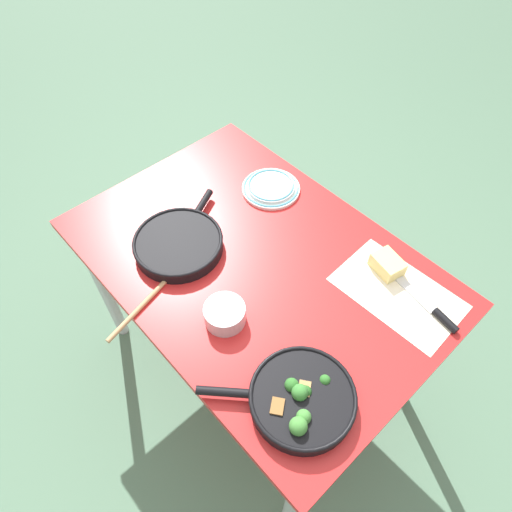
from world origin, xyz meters
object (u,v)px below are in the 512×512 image
(skillet_broccoli, at_px, (301,398))
(wooden_spoon, at_px, (161,285))
(grater_knife, at_px, (429,306))
(prep_bowl_steel, at_px, (225,314))
(cheese_block, at_px, (387,265))
(dinner_plate_stack, at_px, (271,187))
(skillet_eggs, at_px, (179,243))

(skillet_broccoli, distance_m, wooden_spoon, 0.55)
(grater_knife, distance_m, prep_bowl_steel, 0.61)
(prep_bowl_steel, bearing_deg, skillet_broccoli, -2.94)
(wooden_spoon, distance_m, prep_bowl_steel, 0.24)
(skillet_broccoli, height_order, prep_bowl_steel, skillet_broccoli)
(prep_bowl_steel, bearing_deg, grater_knife, 51.35)
(skillet_broccoli, bearing_deg, cheese_block, -120.67)
(dinner_plate_stack, bearing_deg, grater_knife, -0.10)
(cheese_block, bearing_deg, wooden_spoon, -127.11)
(skillet_eggs, bearing_deg, wooden_spoon, -174.15)
(grater_knife, distance_m, dinner_plate_stack, 0.69)
(prep_bowl_steel, bearing_deg, dinner_plate_stack, 122.68)
(skillet_eggs, distance_m, dinner_plate_stack, 0.42)
(skillet_eggs, distance_m, cheese_block, 0.68)
(skillet_eggs, height_order, wooden_spoon, skillet_eggs)
(wooden_spoon, xyz_separation_m, prep_bowl_steel, (0.22, 0.07, 0.02))
(dinner_plate_stack, height_order, prep_bowl_steel, prep_bowl_steel)
(wooden_spoon, relative_size, prep_bowl_steel, 3.04)
(dinner_plate_stack, bearing_deg, cheese_block, 2.03)
(skillet_broccoli, relative_size, skillet_eggs, 0.91)
(wooden_spoon, relative_size, dinner_plate_stack, 1.74)
(cheese_block, xyz_separation_m, dinner_plate_stack, (-0.52, -0.02, -0.01))
(grater_knife, xyz_separation_m, prep_bowl_steel, (-0.38, -0.48, 0.02))
(cheese_block, distance_m, dinner_plate_stack, 0.52)
(grater_knife, bearing_deg, skillet_eggs, 39.88)
(wooden_spoon, bearing_deg, grater_knife, -61.75)
(wooden_spoon, height_order, cheese_block, cheese_block)
(skillet_eggs, bearing_deg, skillet_broccoli, -124.45)
(skillet_broccoli, distance_m, cheese_block, 0.53)
(dinner_plate_stack, bearing_deg, prep_bowl_steel, -57.32)
(grater_knife, bearing_deg, wooden_spoon, 51.21)
(cheese_block, bearing_deg, skillet_eggs, -140.04)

